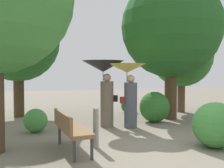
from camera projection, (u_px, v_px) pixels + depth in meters
name	position (u px, v px, depth m)	size (l,w,h in m)	color
ground_plane	(154.00, 148.00, 5.71)	(40.00, 40.00, 0.00)	gray
person_left	(104.00, 77.00, 7.96)	(1.26, 1.26, 2.02)	#6B5B4C
person_right	(128.00, 82.00, 7.82)	(1.14, 1.14, 1.93)	#474C56
park_bench	(70.00, 127.00, 5.45)	(0.63, 1.54, 0.83)	#38383D
tree_near_left	(18.00, 34.00, 9.75)	(3.08, 3.08, 4.87)	#42301E
tree_near_right	(171.00, 19.00, 9.26)	(3.55, 3.55, 5.55)	#4C3823
tree_mid_right	(182.00, 51.00, 10.96)	(2.58, 2.58, 4.03)	brown
bush_path_left	(128.00, 106.00, 10.87)	(0.57, 0.57, 0.57)	#235B23
bush_path_right	(155.00, 107.00, 8.78)	(1.02, 1.02, 1.02)	#2D6B28
bush_behind_bench	(215.00, 125.00, 5.75)	(1.01, 1.01, 1.01)	#428C3D
bush_far_side	(36.00, 121.00, 7.25)	(0.66, 0.66, 0.66)	#428C3D
path_marker_post	(96.00, 128.00, 5.75)	(0.12, 0.12, 0.87)	gray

